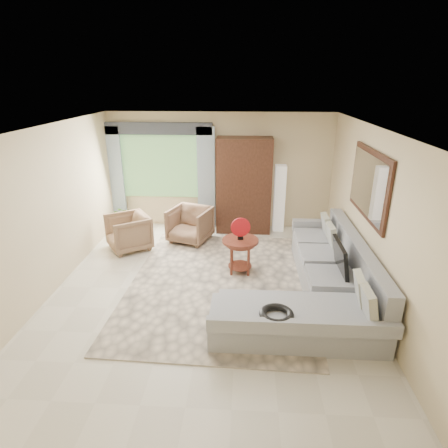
# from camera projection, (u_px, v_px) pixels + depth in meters

# --- Properties ---
(ground) EXTENTS (6.00, 6.00, 0.00)m
(ground) POSITION_uv_depth(u_px,v_px,m) (208.00, 291.00, 6.13)
(ground) COLOR silver
(ground) RESTS_ON ground
(area_rug) EXTENTS (3.14, 4.10, 0.02)m
(area_rug) POSITION_uv_depth(u_px,v_px,m) (220.00, 282.00, 6.37)
(area_rug) COLOR beige
(area_rug) RESTS_ON ground
(sectional_sofa) EXTENTS (2.30, 3.46, 0.90)m
(sectional_sofa) POSITION_uv_depth(u_px,v_px,m) (321.00, 285.00, 5.77)
(sectional_sofa) COLOR #9B9EA3
(sectional_sofa) RESTS_ON ground
(tv_screen) EXTENTS (0.14, 0.74, 0.48)m
(tv_screen) POSITION_uv_depth(u_px,v_px,m) (341.00, 257.00, 5.67)
(tv_screen) COLOR black
(tv_screen) RESTS_ON sectional_sofa
(garden_hose) EXTENTS (0.43, 0.43, 0.09)m
(garden_hose) POSITION_uv_depth(u_px,v_px,m) (277.00, 314.00, 4.59)
(garden_hose) COLOR black
(garden_hose) RESTS_ON sectional_sofa
(coffee_table) EXTENTS (0.64, 0.64, 0.64)m
(coffee_table) POSITION_uv_depth(u_px,v_px,m) (240.00, 255.00, 6.62)
(coffee_table) COLOR #4B1A14
(coffee_table) RESTS_ON ground
(red_disc) EXTENTS (0.34, 0.07, 0.34)m
(red_disc) POSITION_uv_depth(u_px,v_px,m) (241.00, 227.00, 6.42)
(red_disc) COLOR #B01117
(red_disc) RESTS_ON coffee_table
(armchair_left) EXTENTS (1.09, 1.08, 0.72)m
(armchair_left) POSITION_uv_depth(u_px,v_px,m) (128.00, 232.00, 7.54)
(armchair_left) COLOR #836447
(armchair_left) RESTS_ON ground
(armchair_right) EXTENTS (1.01, 1.02, 0.74)m
(armchair_right) POSITION_uv_depth(u_px,v_px,m) (190.00, 225.00, 7.92)
(armchair_right) COLOR brown
(armchair_right) RESTS_ON ground
(potted_plant) EXTENTS (0.60, 0.56, 0.53)m
(potted_plant) POSITION_uv_depth(u_px,v_px,m) (125.00, 217.00, 8.65)
(potted_plant) COLOR #999999
(potted_plant) RESTS_ON ground
(armoire) EXTENTS (1.20, 0.55, 2.10)m
(armoire) POSITION_uv_depth(u_px,v_px,m) (244.00, 186.00, 8.26)
(armoire) COLOR black
(armoire) RESTS_ON ground
(floor_lamp) EXTENTS (0.24, 0.24, 1.50)m
(floor_lamp) POSITION_uv_depth(u_px,v_px,m) (279.00, 199.00, 8.38)
(floor_lamp) COLOR silver
(floor_lamp) RESTS_ON ground
(window) EXTENTS (1.80, 0.04, 1.40)m
(window) POSITION_uv_depth(u_px,v_px,m) (160.00, 166.00, 8.47)
(window) COLOR #669E59
(window) RESTS_ON wall_back
(curtain_left) EXTENTS (0.40, 0.08, 2.30)m
(curtain_left) POSITION_uv_depth(u_px,v_px,m) (115.00, 178.00, 8.53)
(curtain_left) COLOR #9EB7CC
(curtain_left) RESTS_ON ground
(curtain_right) EXTENTS (0.40, 0.08, 2.30)m
(curtain_right) POSITION_uv_depth(u_px,v_px,m) (206.00, 179.00, 8.42)
(curtain_right) COLOR #9EB7CC
(curtain_right) RESTS_ON ground
(valance) EXTENTS (2.40, 0.12, 0.26)m
(valance) POSITION_uv_depth(u_px,v_px,m) (157.00, 128.00, 8.10)
(valance) COLOR #1E232D
(valance) RESTS_ON wall_back
(wall_mirror) EXTENTS (0.05, 1.70, 1.05)m
(wall_mirror) POSITION_uv_depth(u_px,v_px,m) (369.00, 184.00, 5.69)
(wall_mirror) COLOR black
(wall_mirror) RESTS_ON wall_right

